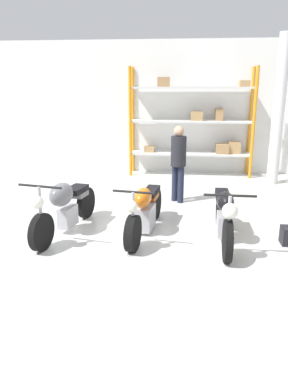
{
  "coord_description": "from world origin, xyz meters",
  "views": [
    {
      "loc": [
        0.59,
        -5.56,
        2.42
      ],
      "look_at": [
        0.0,
        0.4,
        0.7
      ],
      "focal_mm": 35.0,
      "sensor_mm": 36.0,
      "label": 1
    }
  ],
  "objects": [
    {
      "name": "person_browsing",
      "position": [
        0.55,
        2.18,
        0.95
      ],
      "size": [
        0.45,
        0.45,
        1.61
      ],
      "rotation": [
        0.0,
        0.0,
        3.93
      ],
      "color": "#1E2338",
      "rests_on": "ground_plane"
    },
    {
      "name": "support_pillar",
      "position": [
        2.93,
        3.97,
        1.8
      ],
      "size": [
        0.28,
        0.28,
        3.6
      ],
      "color": "silver",
      "rests_on": "ground_plane"
    },
    {
      "name": "ground_plane",
      "position": [
        0.0,
        0.0,
        0.0
      ],
      "size": [
        30.0,
        30.0,
        0.0
      ],
      "primitive_type": "plane",
      "color": "silver"
    },
    {
      "name": "motorcycle_grey",
      "position": [
        -1.31,
        0.22,
        0.49
      ],
      "size": [
        0.75,
        2.1,
        1.01
      ],
      "rotation": [
        0.0,
        0.0,
        -1.77
      ],
      "color": "black",
      "rests_on": "ground_plane"
    },
    {
      "name": "motorcycle_orange",
      "position": [
        0.02,
        0.35,
        0.4
      ],
      "size": [
        0.64,
        2.06,
        0.93
      ],
      "rotation": [
        0.0,
        0.0,
        -1.72
      ],
      "color": "black",
      "rests_on": "ground_plane"
    },
    {
      "name": "motorcycle_black",
      "position": [
        1.29,
        0.06,
        0.46
      ],
      "size": [
        0.72,
        2.0,
        0.98
      ],
      "rotation": [
        0.0,
        0.0,
        -1.59
      ],
      "color": "black",
      "rests_on": "ground_plane"
    },
    {
      "name": "shelving_rack",
      "position": [
        0.98,
        4.77,
        1.43
      ],
      "size": [
        3.32,
        0.63,
        2.89
      ],
      "color": "orange",
      "rests_on": "ground_plane"
    },
    {
      "name": "back_wall",
      "position": [
        0.0,
        5.14,
        1.8
      ],
      "size": [
        30.0,
        0.08,
        3.6
      ],
      "color": "white",
      "rests_on": "ground_plane"
    }
  ]
}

